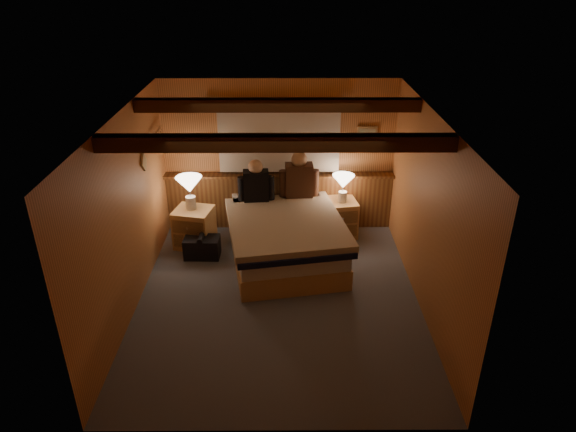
{
  "coord_description": "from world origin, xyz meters",
  "views": [
    {
      "loc": [
        0.09,
        -5.49,
        3.93
      ],
      "look_at": [
        0.13,
        0.4,
        1.0
      ],
      "focal_mm": 32.0,
      "sensor_mm": 36.0,
      "label": 1
    }
  ],
  "objects_px": {
    "nightstand_left": "(194,228)",
    "nightstand_right": "(338,218)",
    "bed": "(285,238)",
    "lamp_left": "(189,187)",
    "person_left": "(256,184)",
    "person_right": "(299,178)",
    "duffel_bag": "(202,247)",
    "lamp_right": "(343,183)"
  },
  "relations": [
    {
      "from": "lamp_left",
      "to": "person_left",
      "type": "height_order",
      "value": "person_left"
    },
    {
      "from": "person_right",
      "to": "duffel_bag",
      "type": "bearing_deg",
      "value": -157.8
    },
    {
      "from": "nightstand_left",
      "to": "duffel_bag",
      "type": "height_order",
      "value": "nightstand_left"
    },
    {
      "from": "nightstand_right",
      "to": "nightstand_left",
      "type": "bearing_deg",
      "value": 179.23
    },
    {
      "from": "person_right",
      "to": "bed",
      "type": "bearing_deg",
      "value": -108.84
    },
    {
      "from": "nightstand_left",
      "to": "person_left",
      "type": "height_order",
      "value": "person_left"
    },
    {
      "from": "lamp_left",
      "to": "nightstand_left",
      "type": "bearing_deg",
      "value": -62.03
    },
    {
      "from": "lamp_left",
      "to": "person_left",
      "type": "bearing_deg",
      "value": 7.08
    },
    {
      "from": "lamp_right",
      "to": "duffel_bag",
      "type": "distance_m",
      "value": 2.33
    },
    {
      "from": "bed",
      "to": "lamp_left",
      "type": "relative_size",
      "value": 4.43
    },
    {
      "from": "person_left",
      "to": "duffel_bag",
      "type": "relative_size",
      "value": 1.28
    },
    {
      "from": "lamp_left",
      "to": "lamp_right",
      "type": "bearing_deg",
      "value": 6.19
    },
    {
      "from": "nightstand_left",
      "to": "lamp_right",
      "type": "height_order",
      "value": "lamp_right"
    },
    {
      "from": "lamp_right",
      "to": "person_right",
      "type": "bearing_deg",
      "value": 178.2
    },
    {
      "from": "nightstand_right",
      "to": "duffel_bag",
      "type": "bearing_deg",
      "value": -171.04
    },
    {
      "from": "person_left",
      "to": "person_right",
      "type": "distance_m",
      "value": 0.67
    },
    {
      "from": "lamp_left",
      "to": "person_right",
      "type": "distance_m",
      "value": 1.65
    },
    {
      "from": "bed",
      "to": "duffel_bag",
      "type": "relative_size",
      "value": 4.31
    },
    {
      "from": "duffel_bag",
      "to": "person_right",
      "type": "bearing_deg",
      "value": 26.33
    },
    {
      "from": "nightstand_left",
      "to": "nightstand_right",
      "type": "xyz_separation_m",
      "value": [
        2.23,
        0.32,
        -0.0
      ]
    },
    {
      "from": "bed",
      "to": "duffel_bag",
      "type": "distance_m",
      "value": 1.24
    },
    {
      "from": "nightstand_right",
      "to": "lamp_left",
      "type": "xyz_separation_m",
      "value": [
        -2.25,
        -0.27,
        0.66
      ]
    },
    {
      "from": "nightstand_right",
      "to": "duffel_bag",
      "type": "xyz_separation_m",
      "value": [
        -2.07,
        -0.67,
        -0.13
      ]
    },
    {
      "from": "lamp_right",
      "to": "duffel_bag",
      "type": "bearing_deg",
      "value": -162.98
    },
    {
      "from": "lamp_left",
      "to": "bed",
      "type": "bearing_deg",
      "value": -18.91
    },
    {
      "from": "bed",
      "to": "person_left",
      "type": "distance_m",
      "value": 0.95
    },
    {
      "from": "nightstand_left",
      "to": "nightstand_right",
      "type": "bearing_deg",
      "value": 20.21
    },
    {
      "from": "bed",
      "to": "lamp_right",
      "type": "xyz_separation_m",
      "value": [
        0.89,
        0.73,
        0.54
      ]
    },
    {
      "from": "nightstand_left",
      "to": "person_left",
      "type": "distance_m",
      "value": 1.16
    },
    {
      "from": "lamp_left",
      "to": "duffel_bag",
      "type": "xyz_separation_m",
      "value": [
        0.19,
        -0.4,
        -0.8
      ]
    },
    {
      "from": "lamp_right",
      "to": "person_left",
      "type": "bearing_deg",
      "value": -174.48
    },
    {
      "from": "bed",
      "to": "lamp_left",
      "type": "xyz_separation_m",
      "value": [
        -1.41,
        0.48,
        0.6
      ]
    },
    {
      "from": "duffel_bag",
      "to": "lamp_left",
      "type": "bearing_deg",
      "value": 116.47
    },
    {
      "from": "nightstand_right",
      "to": "person_right",
      "type": "relative_size",
      "value": 0.82
    },
    {
      "from": "bed",
      "to": "nightstand_right",
      "type": "bearing_deg",
      "value": 31.68
    },
    {
      "from": "bed",
      "to": "duffel_bag",
      "type": "height_order",
      "value": "bed"
    },
    {
      "from": "lamp_right",
      "to": "person_right",
      "type": "distance_m",
      "value": 0.68
    },
    {
      "from": "lamp_right",
      "to": "person_left",
      "type": "height_order",
      "value": "person_left"
    },
    {
      "from": "nightstand_right",
      "to": "person_left",
      "type": "height_order",
      "value": "person_left"
    },
    {
      "from": "nightstand_left",
      "to": "bed",
      "type": "bearing_deg",
      "value": -5.39
    },
    {
      "from": "bed",
      "to": "nightstand_left",
      "type": "distance_m",
      "value": 1.45
    },
    {
      "from": "lamp_left",
      "to": "person_right",
      "type": "height_order",
      "value": "person_right"
    }
  ]
}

